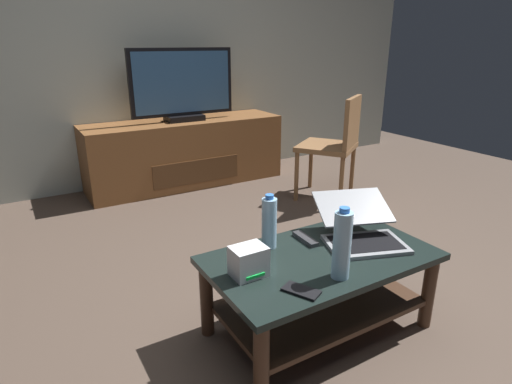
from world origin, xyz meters
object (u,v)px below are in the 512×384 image
coffee_table (320,279)px  water_bottle_near (342,245)px  media_cabinet (186,152)px  tv_remote (305,239)px  water_bottle_far (269,223)px  dining_chair (336,142)px  television (183,87)px  cell_phone (301,291)px  laptop (360,229)px  router_box (249,261)px

coffee_table → water_bottle_near: bearing=-106.5°
media_cabinet → tv_remote: 2.22m
water_bottle_far → dining_chair: bearing=39.6°
water_bottle_far → tv_remote: water_bottle_far is taller
television → cell_phone: television is taller
media_cabinet → water_bottle_far: (-0.46, -2.17, 0.21)m
coffee_table → tv_remote: 0.20m
laptop → cell_phone: bearing=-156.5°
dining_chair → water_bottle_near: bearing=-130.3°
media_cabinet → cell_phone: bearing=-102.2°
laptop → coffee_table: bearing=-173.4°
television → tv_remote: 2.26m
television → tv_remote: bearing=-97.2°
media_cabinet → water_bottle_far: bearing=-101.9°
media_cabinet → laptop: 2.33m
coffee_table → media_cabinet: size_ratio=0.56×
water_bottle_near → router_box: bearing=147.2°
coffee_table → cell_phone: bearing=-143.0°
media_cabinet → cell_phone: media_cabinet is taller
media_cabinet → coffee_table: bearing=-97.3°
tv_remote → television: bearing=85.5°
cell_phone → tv_remote: bearing=24.5°
dining_chair → cell_phone: 2.12m
laptop → tv_remote: bearing=151.5°
television → tv_remote: (-0.27, -2.18, -0.50)m
television → water_bottle_near: bearing=-98.0°
dining_chair → coffee_table: bearing=-132.7°
tv_remote → media_cabinet: bearing=85.6°
media_cabinet → cell_phone: 2.60m
media_cabinet → television: size_ratio=1.91×
coffee_table → television: size_ratio=1.06×
router_box → water_bottle_far: size_ratio=0.55×
water_bottle_near → tv_remote: bearing=76.6°
television → water_bottle_far: television is taller
tv_remote → router_box: bearing=-158.2°
laptop → dining_chair: bearing=53.2°
laptop → television: bearing=88.8°
dining_chair → router_box: size_ratio=6.23×
router_box → water_bottle_near: bearing=-32.8°
media_cabinet → dining_chair: size_ratio=2.08×
television → cell_phone: 2.63m
television → dining_chair: size_ratio=1.09×
router_box → water_bottle_far: water_bottle_far is taller
coffee_table → water_bottle_near: water_bottle_near is taller
cell_phone → coffee_table: bearing=10.6°
laptop → cell_phone: laptop is taller
coffee_table → router_box: 0.40m
media_cabinet → cell_phone: size_ratio=12.87×
cell_phone → laptop: bearing=-2.9°
water_bottle_far → television: bearing=78.0°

